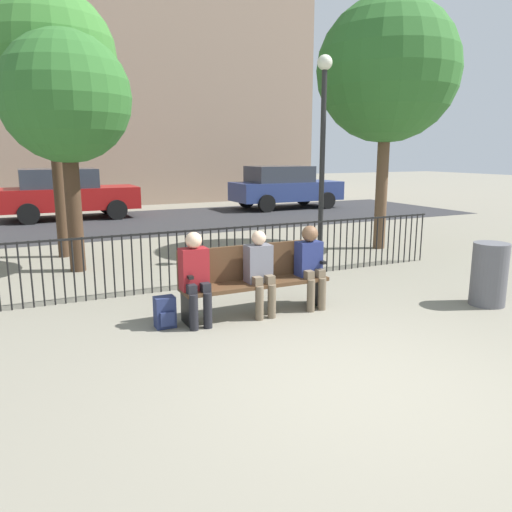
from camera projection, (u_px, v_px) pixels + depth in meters
The scene contains 15 objects.
ground_plane at pixel (364, 385), 4.67m from camera, with size 80.00×80.00×0.00m, color gray.
park_bench at pixel (253, 277), 6.69m from camera, with size 2.03×0.45×0.92m.
seated_person_0 at pixel (195, 274), 6.17m from camera, with size 0.34×0.39×1.18m.
seated_person_1 at pixel (260, 269), 6.55m from camera, with size 0.34×0.39×1.14m.
seated_person_2 at pixel (311, 262), 6.88m from camera, with size 0.34×0.39×1.15m.
backpack at pixel (165, 312), 6.17m from camera, with size 0.25×0.23×0.39m.
fence_railing at pixel (211, 252), 8.03m from camera, with size 9.01×0.03×0.95m.
tree_0 at pixel (48, 57), 9.61m from camera, with size 2.58×2.58×5.24m.
tree_1 at pixel (388, 71), 10.56m from camera, with size 3.01×3.01×5.34m.
tree_2 at pixel (66, 99), 8.56m from camera, with size 2.23×2.23×4.18m.
lamp_post at pixel (323, 130), 9.39m from camera, with size 0.28×0.28×3.89m.
street_surface at pixel (118, 223), 15.24m from camera, with size 24.00×6.00×0.01m.
parked_car_0 at pixel (284, 186), 19.16m from camera, with size 4.20×1.94×1.62m.
parked_car_1 at pixel (67, 193), 16.10m from camera, with size 4.20×1.94×1.62m.
trash_bin at pixel (489, 274), 7.05m from camera, with size 0.49×0.49×0.90m.
Camera 1 is at (-2.79, -3.45, 2.14)m, focal length 35.00 mm.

